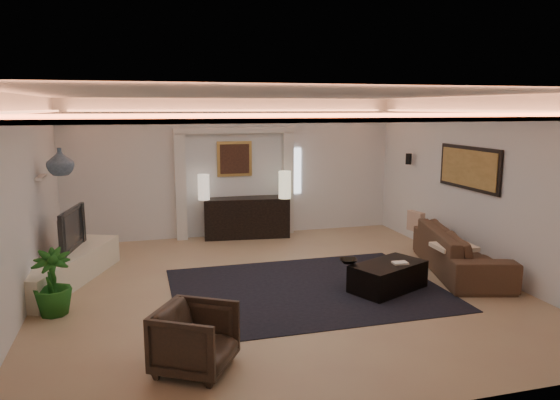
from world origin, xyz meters
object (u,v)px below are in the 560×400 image
object	(u,v)px
console	(247,218)
armchair	(195,339)
sofa	(461,251)
coffee_table	(388,277)

from	to	relation	value
console	armchair	world-z (taller)	console
sofa	armchair	xyz separation A→B (m)	(-4.65, -2.17, -0.01)
console	coffee_table	bearing A→B (deg)	-63.79
coffee_table	armchair	distance (m)	3.50
sofa	armchair	world-z (taller)	sofa
console	coffee_table	xyz separation A→B (m)	(1.37, -3.80, -0.20)
console	armchair	distance (m)	5.73
sofa	coffee_table	size ratio (longest dim) A/B	2.15
armchair	console	bearing A→B (deg)	13.72
sofa	coffee_table	distance (m)	1.67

